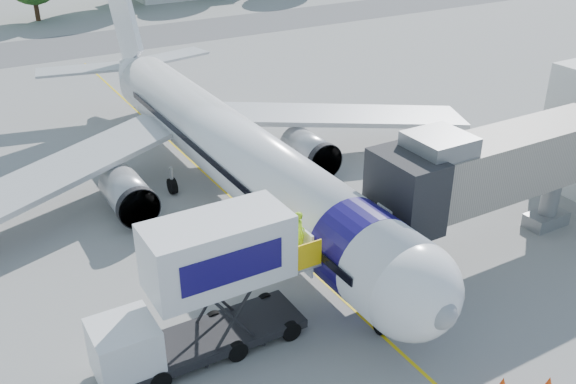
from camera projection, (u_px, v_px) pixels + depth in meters
ground at (265, 228)px, 32.53m from camera, size 160.00×160.00×0.00m
guidance_line at (265, 228)px, 32.53m from camera, size 0.15×70.00×0.01m
taxiway_strip at (67, 47)px, 64.80m from camera, size 120.00×10.00×0.01m
aircraft at (227, 147)px, 34.35m from camera, size 34.17×37.73×11.35m
jet_bridge at (494, 167)px, 28.76m from camera, size 13.90×3.20×6.60m
catering_hiloader at (203, 291)px, 23.07m from camera, size 8.50×2.44×5.50m
safety_cone_a at (549, 384)px, 22.34m from camera, size 0.40×0.40×0.63m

